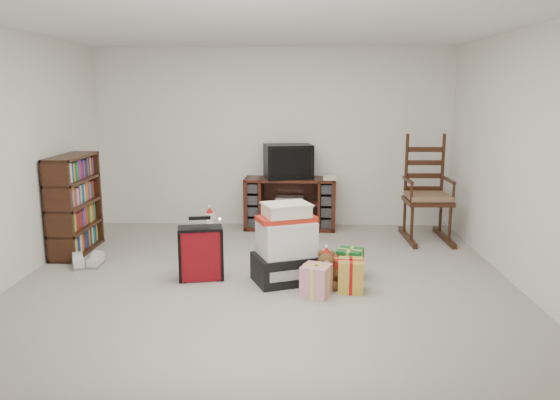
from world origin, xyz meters
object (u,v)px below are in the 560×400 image
(red_suitcase, at_px, (201,253))
(santa_figurine, at_px, (283,246))
(sneaker_pair, at_px, (87,262))
(crt_television, at_px, (288,161))
(rocking_chair, at_px, (426,202))
(bookshelf, at_px, (75,206))
(gift_pile, at_px, (286,248))
(teddy_bear, at_px, (326,271))
(tv_stand, at_px, (290,203))
(mrs_claus_figurine, at_px, (210,235))
(gift_cluster, at_px, (338,275))

(red_suitcase, distance_m, santa_figurine, 0.93)
(sneaker_pair, relative_size, crt_television, 0.51)
(rocking_chair, height_order, crt_television, rocking_chair)
(bookshelf, relative_size, red_suitcase, 1.81)
(rocking_chair, relative_size, crt_television, 1.99)
(bookshelf, xyz_separation_m, sneaker_pair, (0.33, -0.56, -0.51))
(gift_pile, distance_m, santa_figurine, 0.48)
(teddy_bear, relative_size, sneaker_pair, 1.02)
(tv_stand, relative_size, bookshelf, 1.09)
(bookshelf, distance_m, santa_figurine, 2.56)
(mrs_claus_figurine, relative_size, gift_cluster, 0.64)
(sneaker_pair, distance_m, gift_cluster, 2.78)
(rocking_chair, relative_size, santa_figurine, 2.24)
(tv_stand, xyz_separation_m, gift_cluster, (0.50, -2.35, -0.23))
(red_suitcase, xyz_separation_m, teddy_bear, (1.27, -0.19, -0.12))
(gift_pile, height_order, sneaker_pair, gift_pile)
(bookshelf, height_order, red_suitcase, bookshelf)
(mrs_claus_figurine, bearing_deg, red_suitcase, -86.89)
(rocking_chair, relative_size, gift_cluster, 1.63)
(gift_cluster, bearing_deg, bookshelf, 159.54)
(santa_figurine, relative_size, crt_television, 0.89)
(gift_cluster, height_order, crt_television, crt_television)
(tv_stand, bearing_deg, rocking_chair, -12.71)
(rocking_chair, distance_m, crt_television, 1.93)
(gift_pile, distance_m, sneaker_pair, 2.26)
(rocking_chair, distance_m, mrs_claus_figurine, 2.83)
(tv_stand, height_order, bookshelf, bookshelf)
(bookshelf, xyz_separation_m, mrs_claus_figurine, (1.61, 0.02, -0.35))
(bookshelf, height_order, santa_figurine, bookshelf)
(gift_pile, distance_m, teddy_bear, 0.46)
(santa_figurine, relative_size, gift_cluster, 0.73)
(tv_stand, xyz_separation_m, sneaker_pair, (-2.21, -1.78, -0.31))
(mrs_claus_figurine, xyz_separation_m, gift_cluster, (1.44, -1.15, -0.08))
(teddy_bear, bearing_deg, rocking_chair, 53.22)
(santa_figurine, distance_m, sneaker_pair, 2.17)
(sneaker_pair, bearing_deg, gift_pile, -26.05)
(bookshelf, relative_size, crt_television, 1.64)
(santa_figurine, relative_size, sneaker_pair, 1.75)
(bookshelf, height_order, sneaker_pair, bookshelf)
(tv_stand, distance_m, crt_television, 0.59)
(tv_stand, relative_size, mrs_claus_figurine, 2.28)
(tv_stand, relative_size, gift_pile, 1.61)
(gift_pile, xyz_separation_m, red_suitcase, (-0.87, 0.04, -0.07))
(tv_stand, height_order, santa_figurine, tv_stand)
(santa_figurine, bearing_deg, red_suitcase, -152.72)
(bookshelf, relative_size, gift_pile, 1.47)
(bookshelf, distance_m, teddy_bear, 3.16)
(gift_pile, distance_m, gift_cluster, 0.58)
(bookshelf, distance_m, mrs_claus_figurine, 1.64)
(red_suitcase, relative_size, santa_figurine, 1.02)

